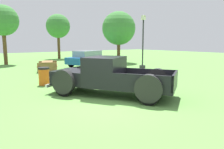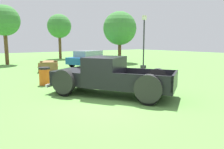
# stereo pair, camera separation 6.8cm
# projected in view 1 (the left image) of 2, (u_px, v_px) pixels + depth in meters

# --- Properties ---
(ground_plane) EXTENTS (80.00, 80.00, 0.00)m
(ground_plane) POSITION_uv_depth(u_px,v_px,m) (108.00, 104.00, 7.90)
(ground_plane) COLOR #5B9342
(pickup_truck_foreground) EXTENTS (4.44, 5.58, 1.65)m
(pickup_truck_foreground) POSITION_uv_depth(u_px,v_px,m) (104.00, 77.00, 9.27)
(pickup_truck_foreground) COLOR black
(pickup_truck_foreground) RESTS_ON ground_plane
(sedan_distant_a) EXTENTS (4.71, 3.07, 1.46)m
(sedan_distant_a) POSITION_uv_depth(u_px,v_px,m) (88.00, 58.00, 19.79)
(sedan_distant_a) COLOR #195699
(sedan_distant_a) RESTS_ON ground_plane
(lamp_post_near) EXTENTS (0.36, 0.36, 4.54)m
(lamp_post_near) POSITION_uv_depth(u_px,v_px,m) (143.00, 41.00, 18.27)
(lamp_post_near) COLOR #2D2D33
(lamp_post_near) RESTS_ON ground_plane
(picnic_table) EXTENTS (2.06, 2.23, 0.78)m
(picnic_table) POSITION_uv_depth(u_px,v_px,m) (48.00, 65.00, 16.50)
(picnic_table) COLOR olive
(picnic_table) RESTS_ON ground_plane
(trash_can) EXTENTS (0.59, 0.59, 0.95)m
(trash_can) POSITION_uv_depth(u_px,v_px,m) (44.00, 76.00, 11.30)
(trash_can) COLOR orange
(trash_can) RESTS_ON ground_plane
(oak_tree_east) EXTENTS (2.99, 2.99, 5.85)m
(oak_tree_east) POSITION_uv_depth(u_px,v_px,m) (3.00, 21.00, 20.79)
(oak_tree_east) COLOR brown
(oak_tree_east) RESTS_ON ground_plane
(oak_tree_west) EXTENTS (3.13, 3.13, 5.88)m
(oak_tree_west) POSITION_uv_depth(u_px,v_px,m) (58.00, 26.00, 28.08)
(oak_tree_west) COLOR brown
(oak_tree_west) RESTS_ON ground_plane
(oak_tree_center) EXTENTS (3.59, 3.59, 5.51)m
(oak_tree_center) POSITION_uv_depth(u_px,v_px,m) (119.00, 28.00, 22.98)
(oak_tree_center) COLOR brown
(oak_tree_center) RESTS_ON ground_plane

